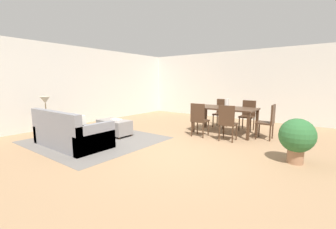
% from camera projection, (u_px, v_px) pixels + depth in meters
% --- Properties ---
extents(ground_plane, '(10.80, 10.80, 0.00)m').
position_uv_depth(ground_plane, '(173.00, 150.00, 4.88)').
color(ground_plane, '#9E7A56').
extents(wall_back, '(9.00, 0.12, 2.70)m').
position_uv_depth(wall_back, '(247.00, 85.00, 8.64)').
color(wall_back, silver).
rests_on(wall_back, ground_plane).
extents(wall_left, '(0.12, 11.00, 2.70)m').
position_uv_depth(wall_left, '(77.00, 86.00, 7.74)').
color(wall_left, silver).
rests_on(wall_left, ground_plane).
extents(area_rug, '(3.00, 2.80, 0.01)m').
position_uv_depth(area_rug, '(96.00, 140.00, 5.72)').
color(area_rug, slate).
rests_on(area_rug, ground_plane).
extents(couch, '(1.91, 0.96, 0.86)m').
position_uv_depth(couch, '(71.00, 134.00, 5.17)').
color(couch, gray).
rests_on(couch, ground_plane).
extents(ottoman_table, '(0.96, 0.52, 0.44)m').
position_uv_depth(ottoman_table, '(114.00, 127.00, 6.16)').
color(ottoman_table, gray).
rests_on(ottoman_table, ground_plane).
extents(side_table, '(0.40, 0.40, 0.58)m').
position_uv_depth(side_table, '(47.00, 121.00, 5.92)').
color(side_table, brown).
rests_on(side_table, ground_plane).
extents(table_lamp, '(0.26, 0.26, 0.53)m').
position_uv_depth(table_lamp, '(45.00, 101.00, 5.84)').
color(table_lamp, brown).
rests_on(table_lamp, side_table).
extents(dining_table, '(1.74, 0.92, 0.76)m').
position_uv_depth(dining_table, '(225.00, 110.00, 6.38)').
color(dining_table, '#422B1C').
rests_on(dining_table, ground_plane).
extents(dining_chair_near_left, '(0.42, 0.42, 0.92)m').
position_uv_depth(dining_chair_near_left, '(199.00, 118.00, 5.98)').
color(dining_chair_near_left, '#422B1C').
rests_on(dining_chair_near_left, ground_plane).
extents(dining_chair_near_right, '(0.43, 0.43, 0.92)m').
position_uv_depth(dining_chair_near_right, '(227.00, 121.00, 5.52)').
color(dining_chair_near_right, '#422B1C').
rests_on(dining_chair_near_right, ground_plane).
extents(dining_chair_far_left, '(0.41, 0.41, 0.92)m').
position_uv_depth(dining_chair_far_left, '(221.00, 111.00, 7.32)').
color(dining_chair_far_left, '#422B1C').
rests_on(dining_chair_far_left, ground_plane).
extents(dining_chair_far_right, '(0.40, 0.40, 0.92)m').
position_uv_depth(dining_chair_far_right, '(248.00, 114.00, 6.81)').
color(dining_chair_far_right, '#422B1C').
rests_on(dining_chair_far_right, ground_plane).
extents(dining_chair_head_east, '(0.41, 0.41, 0.92)m').
position_uv_depth(dining_chair_head_east, '(269.00, 120.00, 5.69)').
color(dining_chair_head_east, '#422B1C').
rests_on(dining_chair_head_east, ground_plane).
extents(vase_centerpiece, '(0.12, 0.12, 0.25)m').
position_uv_depth(vase_centerpiece, '(227.00, 103.00, 6.27)').
color(vase_centerpiece, silver).
rests_on(vase_centerpiece, dining_table).
extents(book_on_ottoman, '(0.28, 0.22, 0.03)m').
position_uv_depth(book_on_ottoman, '(116.00, 120.00, 6.13)').
color(book_on_ottoman, silver).
rests_on(book_on_ottoman, ottoman_table).
extents(potted_plant, '(0.63, 0.63, 0.84)m').
position_uv_depth(potted_plant, '(297.00, 137.00, 4.03)').
color(potted_plant, '#996B4C').
rests_on(potted_plant, ground_plane).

